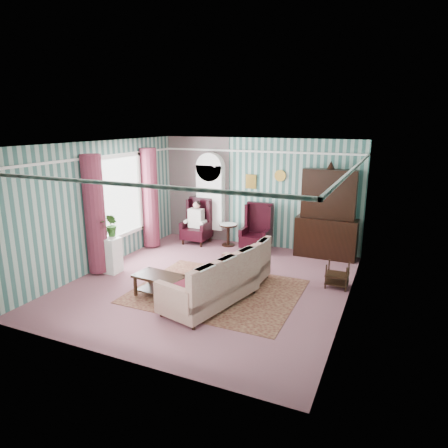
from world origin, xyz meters
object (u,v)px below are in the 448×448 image
at_px(bookcase, 210,202).
at_px(wingback_right, 256,228).
at_px(seated_woman, 196,223).
at_px(round_side_table, 228,235).
at_px(dresser_hutch, 328,211).
at_px(wingback_left, 196,221).
at_px(nest_table, 337,275).
at_px(floral_armchair, 250,260).
at_px(plant_stand, 108,255).
at_px(sofa, 210,278).
at_px(coffee_table, 160,286).

xyz_separation_m(bookcase, wingback_right, (1.50, -0.39, -0.50)).
bearing_deg(seated_woman, round_side_table, 9.46).
relative_size(bookcase, dresser_hutch, 0.95).
relative_size(wingback_left, nest_table, 2.31).
relative_size(dresser_hutch, nest_table, 4.37).
relative_size(wingback_left, wingback_right, 1.00).
bearing_deg(seated_woman, floral_armchair, -40.19).
height_order(plant_stand, floral_armchair, floral_armchair).
relative_size(dresser_hutch, sofa, 1.16).
bearing_deg(round_side_table, nest_table, -28.20).
height_order(sofa, coffee_table, sofa).
distance_m(nest_table, sofa, 2.71).
distance_m(wingback_left, sofa, 3.89).
bearing_deg(seated_woman, coffee_table, -73.84).
bearing_deg(sofa, dresser_hutch, -8.54).
bearing_deg(round_side_table, dresser_hutch, 2.64).
bearing_deg(dresser_hutch, floral_armchair, -118.47).
relative_size(nest_table, sofa, 0.27).
distance_m(floral_armchair, coffee_table, 1.98).
relative_size(wingback_left, plant_stand, 1.56).
height_order(round_side_table, sofa, sofa).
distance_m(bookcase, round_side_table, 1.07).
bearing_deg(plant_stand, round_side_table, 59.62).
distance_m(dresser_hutch, nest_table, 2.11).
height_order(wingback_right, round_side_table, wingback_right).
distance_m(sofa, floral_armchair, 1.40).
height_order(dresser_hutch, wingback_left, dresser_hutch).
relative_size(bookcase, sofa, 1.10).
xyz_separation_m(sofa, coffee_table, (-1.04, -0.10, -0.31)).
height_order(dresser_hutch, plant_stand, dresser_hutch).
relative_size(plant_stand, sofa, 0.39).
relative_size(wingback_left, sofa, 0.62).
height_order(seated_woman, plant_stand, seated_woman).
bearing_deg(coffee_table, round_side_table, 91.43).
height_order(nest_table, plant_stand, plant_stand).
distance_m(wingback_left, seated_woman, 0.04).
relative_size(nest_table, plant_stand, 0.68).
height_order(wingback_right, floral_armchair, wingback_right).
bearing_deg(floral_armchair, coffee_table, 140.09).
xyz_separation_m(seated_woman, nest_table, (4.07, -1.55, -0.32)).
bearing_deg(nest_table, wingback_right, 146.25).
height_order(plant_stand, coffee_table, plant_stand).
xyz_separation_m(dresser_hutch, round_side_table, (-2.60, -0.12, -0.88)).
bearing_deg(floral_armchair, bookcase, 43.12).
distance_m(bookcase, seated_woman, 0.70).
distance_m(seated_woman, round_side_table, 0.96).
bearing_deg(floral_armchair, wingback_right, 17.62).
bearing_deg(wingback_right, seated_woman, 180.00).
xyz_separation_m(wingback_left, seated_woman, (0.00, 0.00, -0.04)).
distance_m(wingback_left, plant_stand, 2.87).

